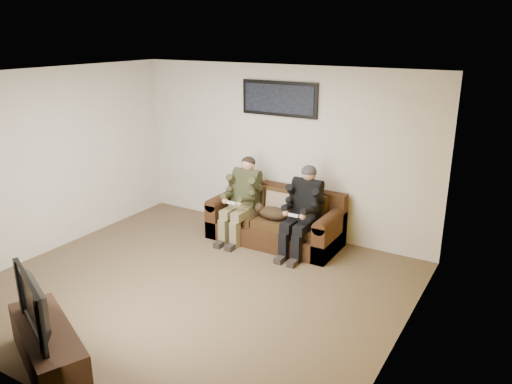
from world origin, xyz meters
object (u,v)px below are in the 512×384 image
Objects in this scene: person_right at (303,206)px; person_left at (243,195)px; tv_stand at (48,347)px; framed_poster at (279,99)px; sofa at (277,221)px; television at (41,302)px; cat at (272,213)px.

person_left is at bearing -179.98° from person_right.
tv_stand is (-0.94, -3.61, -0.49)m from person_right.
person_left is 1.00× the size of framed_poster.
sofa is 1.85m from framed_poster.
person_left is 3.64m from tv_stand.
framed_poster is (0.31, 0.56, 1.41)m from person_left.
person_left reaches higher than television.
tv_stand is at bearing -88.71° from person_left.
sofa is 0.66m from person_left.
sofa is at bearing 108.03° from tv_stand.
framed_poster is at bearing 61.14° from person_left.
tv_stand is (-0.43, -3.77, -0.10)m from sofa.
cat is 3.65m from tv_stand.
sofa is 3.80m from tv_stand.
person_right is at bearing 99.94° from tv_stand.
framed_poster is at bearing 141.70° from person_right.
person_left is 1.90× the size of cat.
person_left is 1.02m from person_right.
framed_poster reaches higher than person_right.
framed_poster is 1.28× the size of television.
person_right is (0.51, -0.16, 0.39)m from sofa.
person_right is 1.30× the size of television.
framed_poster reaches higher than tv_stand.
framed_poster reaches higher than television.
person_right is 0.95× the size of tv_stand.
television is at bearing -96.47° from sofa.
person_left is 1.29× the size of television.
person_right is 3.73m from television.
sofa is at bearing 17.96° from person_left.
cat is at bearing 0.70° from person_left.
person_left reaches higher than cat.
framed_poster is at bearing 109.91° from cat.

